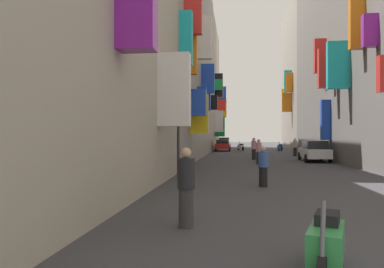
{
  "coord_description": "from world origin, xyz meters",
  "views": [
    {
      "loc": [
        -1.98,
        -2.23,
        1.97
      ],
      "look_at": [
        -5.68,
        28.31,
        2.04
      ],
      "focal_mm": 35.15,
      "sensor_mm": 36.0,
      "label": 1
    }
  ],
  "objects_px": {
    "scooter_white": "(241,147)",
    "pedestrian_mid_street": "(259,152)",
    "pedestrian_far_away": "(263,167)",
    "scooter_green": "(326,243)",
    "pedestrian_crossing": "(295,147)",
    "pedestrian_near_right": "(254,149)",
    "parked_car_red": "(223,145)",
    "traffic_light_near_corner": "(178,113)",
    "scooter_blue": "(280,147)",
    "pedestrian_near_left": "(186,188)",
    "parked_car_white": "(314,151)",
    "parked_car_yellow": "(224,143)"
  },
  "relations": [
    {
      "from": "parked_car_yellow",
      "to": "scooter_green",
      "type": "height_order",
      "value": "parked_car_yellow"
    },
    {
      "from": "parked_car_white",
      "to": "parked_car_yellow",
      "type": "bearing_deg",
      "value": 105.62
    },
    {
      "from": "pedestrian_crossing",
      "to": "pedestrian_near_right",
      "type": "distance_m",
      "value": 6.71
    },
    {
      "from": "scooter_white",
      "to": "parked_car_red",
      "type": "bearing_deg",
      "value": -136.99
    },
    {
      "from": "parked_car_white",
      "to": "pedestrian_crossing",
      "type": "height_order",
      "value": "pedestrian_crossing"
    },
    {
      "from": "scooter_blue",
      "to": "scooter_white",
      "type": "bearing_deg",
      "value": 164.75
    },
    {
      "from": "parked_car_red",
      "to": "pedestrian_near_left",
      "type": "xyz_separation_m",
      "value": [
        0.7,
        -38.11,
        0.11
      ]
    },
    {
      "from": "pedestrian_crossing",
      "to": "parked_car_red",
      "type": "bearing_deg",
      "value": 124.03
    },
    {
      "from": "parked_car_yellow",
      "to": "pedestrian_mid_street",
      "type": "height_order",
      "value": "pedestrian_mid_street"
    },
    {
      "from": "pedestrian_crossing",
      "to": "pedestrian_far_away",
      "type": "xyz_separation_m",
      "value": [
        -4.31,
        -21.1,
        -0.06
      ]
    },
    {
      "from": "parked_car_white",
      "to": "scooter_blue",
      "type": "relative_size",
      "value": 2.45
    },
    {
      "from": "pedestrian_crossing",
      "to": "pedestrian_far_away",
      "type": "bearing_deg",
      "value": -101.55
    },
    {
      "from": "scooter_green",
      "to": "traffic_light_near_corner",
      "type": "xyz_separation_m",
      "value": [
        -3.83,
        10.9,
        2.48
      ]
    },
    {
      "from": "parked_car_white",
      "to": "pedestrian_mid_street",
      "type": "bearing_deg",
      "value": -142.45
    },
    {
      "from": "parked_car_red",
      "to": "pedestrian_far_away",
      "type": "relative_size",
      "value": 2.82
    },
    {
      "from": "parked_car_yellow",
      "to": "pedestrian_near_left",
      "type": "height_order",
      "value": "pedestrian_near_left"
    },
    {
      "from": "traffic_light_near_corner",
      "to": "pedestrian_near_right",
      "type": "bearing_deg",
      "value": 74.3
    },
    {
      "from": "scooter_white",
      "to": "pedestrian_near_left",
      "type": "height_order",
      "value": "pedestrian_near_left"
    },
    {
      "from": "scooter_blue",
      "to": "pedestrian_crossing",
      "type": "distance_m",
      "value": 11.24
    },
    {
      "from": "pedestrian_near_right",
      "to": "traffic_light_near_corner",
      "type": "bearing_deg",
      "value": -105.7
    },
    {
      "from": "scooter_blue",
      "to": "traffic_light_near_corner",
      "type": "distance_m",
      "value": 31.53
    },
    {
      "from": "scooter_white",
      "to": "pedestrian_near_right",
      "type": "height_order",
      "value": "pedestrian_near_right"
    },
    {
      "from": "parked_car_red",
      "to": "pedestrian_far_away",
      "type": "distance_m",
      "value": 31.69
    },
    {
      "from": "scooter_green",
      "to": "scooter_white",
      "type": "bearing_deg",
      "value": 91.1
    },
    {
      "from": "traffic_light_near_corner",
      "to": "pedestrian_near_left",
      "type": "bearing_deg",
      "value": -79.85
    },
    {
      "from": "traffic_light_near_corner",
      "to": "parked_car_white",
      "type": "bearing_deg",
      "value": 56.48
    },
    {
      "from": "scooter_white",
      "to": "pedestrian_near_left",
      "type": "xyz_separation_m",
      "value": [
        -1.51,
        -40.16,
        0.39
      ]
    },
    {
      "from": "parked_car_red",
      "to": "traffic_light_near_corner",
      "type": "distance_m",
      "value": 29.79
    },
    {
      "from": "pedestrian_far_away",
      "to": "scooter_green",
      "type": "bearing_deg",
      "value": -88.31
    },
    {
      "from": "pedestrian_mid_street",
      "to": "scooter_blue",
      "type": "bearing_deg",
      "value": 79.95
    },
    {
      "from": "parked_car_yellow",
      "to": "pedestrian_crossing",
      "type": "height_order",
      "value": "pedestrian_crossing"
    },
    {
      "from": "pedestrian_near_right",
      "to": "traffic_light_near_corner",
      "type": "distance_m",
      "value": 14.51
    },
    {
      "from": "scooter_white",
      "to": "scooter_green",
      "type": "bearing_deg",
      "value": -88.9
    },
    {
      "from": "scooter_white",
      "to": "scooter_green",
      "type": "distance_m",
      "value": 42.66
    },
    {
      "from": "pedestrian_far_away",
      "to": "traffic_light_near_corner",
      "type": "distance_m",
      "value": 4.58
    },
    {
      "from": "parked_car_red",
      "to": "pedestrian_near_right",
      "type": "relative_size",
      "value": 2.5
    },
    {
      "from": "pedestrian_crossing",
      "to": "pedestrian_mid_street",
      "type": "relative_size",
      "value": 0.99
    },
    {
      "from": "scooter_white",
      "to": "pedestrian_mid_street",
      "type": "bearing_deg",
      "value": -87.46
    },
    {
      "from": "pedestrian_near_left",
      "to": "traffic_light_near_corner",
      "type": "relative_size",
      "value": 0.39
    },
    {
      "from": "parked_car_red",
      "to": "scooter_blue",
      "type": "xyz_separation_m",
      "value": [
        6.97,
        0.76,
        -0.27
      ]
    },
    {
      "from": "pedestrian_crossing",
      "to": "traffic_light_near_corner",
      "type": "distance_m",
      "value": 20.88
    },
    {
      "from": "parked_car_yellow",
      "to": "pedestrian_far_away",
      "type": "distance_m",
      "value": 41.89
    },
    {
      "from": "traffic_light_near_corner",
      "to": "scooter_green",
      "type": "bearing_deg",
      "value": -70.63
    },
    {
      "from": "parked_car_white",
      "to": "scooter_blue",
      "type": "xyz_separation_m",
      "value": [
        -0.5,
        17.96,
        -0.33
      ]
    },
    {
      "from": "pedestrian_near_left",
      "to": "pedestrian_near_right",
      "type": "bearing_deg",
      "value": 83.88
    },
    {
      "from": "scooter_blue",
      "to": "traffic_light_near_corner",
      "type": "bearing_deg",
      "value": -104.32
    },
    {
      "from": "traffic_light_near_corner",
      "to": "parked_car_yellow",
      "type": "bearing_deg",
      "value": 89.12
    },
    {
      "from": "parked_car_yellow",
      "to": "pedestrian_near_right",
      "type": "distance_m",
      "value": 26.29
    },
    {
      "from": "scooter_blue",
      "to": "pedestrian_near_left",
      "type": "bearing_deg",
      "value": -99.17
    },
    {
      "from": "pedestrian_near_left",
      "to": "pedestrian_far_away",
      "type": "xyz_separation_m",
      "value": [
        2.06,
        6.54,
        -0.08
      ]
    }
  ]
}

